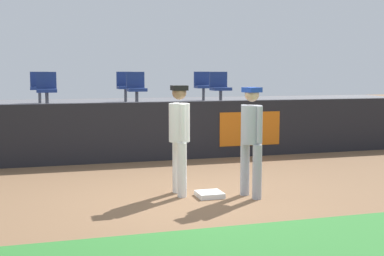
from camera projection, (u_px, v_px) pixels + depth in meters
ground_plane at (195, 199)px, 8.06m from camera, size 60.00×60.00×0.00m
first_base at (210, 194)px, 8.21m from camera, size 0.40×0.40×0.08m
player_fielder_home at (179, 132)px, 8.26m from camera, size 0.34×0.55×1.77m
player_runner_visitor at (251, 134)px, 8.10m from camera, size 0.41×0.47×1.75m
field_wall at (149, 131)px, 11.48m from camera, size 18.00×0.26×1.31m
bleacher_platform at (129, 124)px, 13.94m from camera, size 18.00×4.80×1.14m
seat_front_right at (220, 86)px, 13.36m from camera, size 0.47×0.44×0.84m
seat_front_center at (136, 87)px, 12.74m from camera, size 0.46×0.44×0.84m
seat_back_center at (125, 85)px, 14.46m from camera, size 0.44×0.44×0.84m
seat_back_right at (203, 84)px, 15.10m from camera, size 0.47×0.44×0.84m
seat_back_left at (39, 85)px, 13.82m from camera, size 0.47×0.44×0.84m
seat_front_left at (47, 88)px, 12.15m from camera, size 0.46×0.44×0.84m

